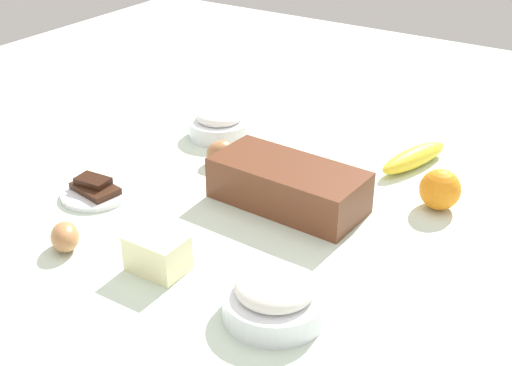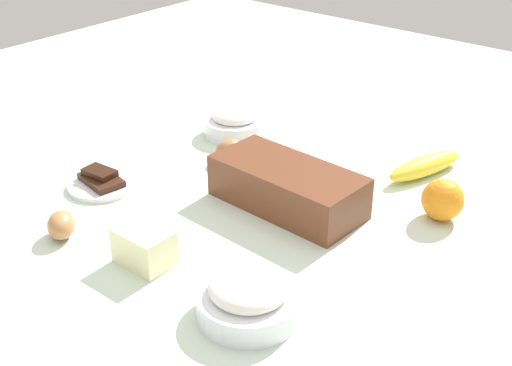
{
  "view_description": "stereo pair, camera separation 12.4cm",
  "coord_description": "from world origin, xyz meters",
  "px_view_note": "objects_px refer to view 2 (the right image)",
  "views": [
    {
      "loc": [
        -0.6,
        0.92,
        0.63
      ],
      "look_at": [
        0.0,
        0.0,
        0.04
      ],
      "focal_mm": 47.85,
      "sensor_mm": 36.0,
      "label": 1
    },
    {
      "loc": [
        -0.7,
        0.84,
        0.63
      ],
      "look_at": [
        0.0,
        0.0,
        0.04
      ],
      "focal_mm": 47.85,
      "sensor_mm": 36.0,
      "label": 2
    }
  ],
  "objects_px": {
    "loaf_pan": "(287,186)",
    "butter_block": "(144,247)",
    "sugar_bowl": "(235,123)",
    "banana": "(425,166)",
    "egg_beside_bowl": "(230,151)",
    "egg_near_butter": "(61,225)",
    "chocolate_plate": "(102,182)",
    "flour_bowl": "(249,297)",
    "orange_fruit": "(443,200)"
  },
  "relations": [
    {
      "from": "loaf_pan",
      "to": "butter_block",
      "type": "relative_size",
      "value": 3.17
    },
    {
      "from": "sugar_bowl",
      "to": "banana",
      "type": "height_order",
      "value": "sugar_bowl"
    },
    {
      "from": "banana",
      "to": "egg_beside_bowl",
      "type": "relative_size",
      "value": 3.07
    },
    {
      "from": "egg_near_butter",
      "to": "egg_beside_bowl",
      "type": "xyz_separation_m",
      "value": [
        -0.03,
        -0.4,
        0.0
      ]
    },
    {
      "from": "butter_block",
      "to": "chocolate_plate",
      "type": "height_order",
      "value": "butter_block"
    },
    {
      "from": "banana",
      "to": "flour_bowl",
      "type": "bearing_deg",
      "value": 90.99
    },
    {
      "from": "chocolate_plate",
      "to": "loaf_pan",
      "type": "bearing_deg",
      "value": -152.05
    },
    {
      "from": "loaf_pan",
      "to": "egg_beside_bowl",
      "type": "xyz_separation_m",
      "value": [
        0.2,
        -0.07,
        -0.02
      ]
    },
    {
      "from": "flour_bowl",
      "to": "sugar_bowl",
      "type": "relative_size",
      "value": 1.1
    },
    {
      "from": "orange_fruit",
      "to": "chocolate_plate",
      "type": "distance_m",
      "value": 0.64
    },
    {
      "from": "loaf_pan",
      "to": "chocolate_plate",
      "type": "height_order",
      "value": "loaf_pan"
    },
    {
      "from": "banana",
      "to": "butter_block",
      "type": "height_order",
      "value": "butter_block"
    },
    {
      "from": "orange_fruit",
      "to": "butter_block",
      "type": "bearing_deg",
      "value": 54.76
    },
    {
      "from": "loaf_pan",
      "to": "flour_bowl",
      "type": "xyz_separation_m",
      "value": [
        -0.15,
        0.28,
        -0.01
      ]
    },
    {
      "from": "flour_bowl",
      "to": "orange_fruit",
      "type": "relative_size",
      "value": 2.02
    },
    {
      "from": "egg_near_butter",
      "to": "banana",
      "type": "bearing_deg",
      "value": -121.56
    },
    {
      "from": "egg_near_butter",
      "to": "chocolate_plate",
      "type": "distance_m",
      "value": 0.18
    },
    {
      "from": "flour_bowl",
      "to": "sugar_bowl",
      "type": "distance_m",
      "value": 0.63
    },
    {
      "from": "orange_fruit",
      "to": "butter_block",
      "type": "xyz_separation_m",
      "value": [
        0.3,
        0.43,
        -0.01
      ]
    },
    {
      "from": "orange_fruit",
      "to": "loaf_pan",
      "type": "bearing_deg",
      "value": 30.72
    },
    {
      "from": "flour_bowl",
      "to": "egg_beside_bowl",
      "type": "bearing_deg",
      "value": -45.5
    },
    {
      "from": "flour_bowl",
      "to": "chocolate_plate",
      "type": "height_order",
      "value": "flour_bowl"
    },
    {
      "from": "loaf_pan",
      "to": "egg_beside_bowl",
      "type": "relative_size",
      "value": 4.62
    },
    {
      "from": "flour_bowl",
      "to": "loaf_pan",
      "type": "bearing_deg",
      "value": -62.68
    },
    {
      "from": "flour_bowl",
      "to": "banana",
      "type": "height_order",
      "value": "flour_bowl"
    },
    {
      "from": "egg_near_butter",
      "to": "chocolate_plate",
      "type": "relative_size",
      "value": 0.49
    },
    {
      "from": "orange_fruit",
      "to": "chocolate_plate",
      "type": "bearing_deg",
      "value": 29.15
    },
    {
      "from": "sugar_bowl",
      "to": "egg_beside_bowl",
      "type": "bearing_deg",
      "value": 127.17
    },
    {
      "from": "sugar_bowl",
      "to": "butter_block",
      "type": "relative_size",
      "value": 1.52
    },
    {
      "from": "loaf_pan",
      "to": "butter_block",
      "type": "xyz_separation_m",
      "value": [
        0.07,
        0.29,
        -0.01
      ]
    },
    {
      "from": "sugar_bowl",
      "to": "chocolate_plate",
      "type": "bearing_deg",
      "value": 83.95
    },
    {
      "from": "sugar_bowl",
      "to": "orange_fruit",
      "type": "xyz_separation_m",
      "value": [
        -0.52,
        0.04,
        0.01
      ]
    },
    {
      "from": "loaf_pan",
      "to": "orange_fruit",
      "type": "height_order",
      "value": "loaf_pan"
    },
    {
      "from": "flour_bowl",
      "to": "sugar_bowl",
      "type": "height_order",
      "value": "flour_bowl"
    },
    {
      "from": "loaf_pan",
      "to": "chocolate_plate",
      "type": "relative_size",
      "value": 2.2
    },
    {
      "from": "loaf_pan",
      "to": "egg_beside_bowl",
      "type": "bearing_deg",
      "value": -16.93
    },
    {
      "from": "egg_near_butter",
      "to": "orange_fruit",
      "type": "bearing_deg",
      "value": -135.12
    },
    {
      "from": "egg_near_butter",
      "to": "egg_beside_bowl",
      "type": "distance_m",
      "value": 0.4
    },
    {
      "from": "egg_near_butter",
      "to": "egg_beside_bowl",
      "type": "relative_size",
      "value": 1.03
    },
    {
      "from": "chocolate_plate",
      "to": "butter_block",
      "type": "bearing_deg",
      "value": 155.07
    },
    {
      "from": "egg_beside_bowl",
      "to": "flour_bowl",
      "type": "bearing_deg",
      "value": 134.5
    },
    {
      "from": "sugar_bowl",
      "to": "flour_bowl",
      "type": "bearing_deg",
      "value": 132.94
    },
    {
      "from": "sugar_bowl",
      "to": "orange_fruit",
      "type": "relative_size",
      "value": 1.83
    },
    {
      "from": "banana",
      "to": "sugar_bowl",
      "type": "bearing_deg",
      "value": 12.77
    },
    {
      "from": "egg_beside_bowl",
      "to": "orange_fruit",
      "type": "bearing_deg",
      "value": -171.13
    },
    {
      "from": "butter_block",
      "to": "egg_near_butter",
      "type": "height_order",
      "value": "butter_block"
    },
    {
      "from": "butter_block",
      "to": "egg_beside_bowl",
      "type": "relative_size",
      "value": 1.45
    },
    {
      "from": "egg_near_butter",
      "to": "chocolate_plate",
      "type": "height_order",
      "value": "egg_near_butter"
    },
    {
      "from": "loaf_pan",
      "to": "banana",
      "type": "relative_size",
      "value": 1.5
    },
    {
      "from": "banana",
      "to": "butter_block",
      "type": "distance_m",
      "value": 0.59
    }
  ]
}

